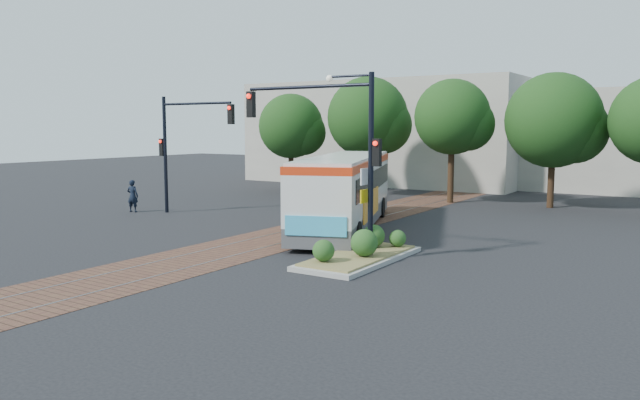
# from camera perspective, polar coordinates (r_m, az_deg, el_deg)

# --- Properties ---
(ground) EXTENTS (120.00, 120.00, 0.00)m
(ground) POSITION_cam_1_polar(r_m,az_deg,el_deg) (24.39, -5.17, -3.83)
(ground) COLOR black
(ground) RESTS_ON ground
(trackbed) EXTENTS (3.60, 40.00, 0.02)m
(trackbed) POSITION_cam_1_polar(r_m,az_deg,el_deg) (27.61, -0.07, -2.56)
(trackbed) COLOR brown
(trackbed) RESTS_ON ground
(tree_row) EXTENTS (26.40, 5.60, 7.67)m
(tree_row) POSITION_cam_1_polar(r_m,az_deg,el_deg) (37.85, 11.80, 7.16)
(tree_row) COLOR #382314
(tree_row) RESTS_ON ground
(warehouses) EXTENTS (40.00, 13.00, 8.00)m
(warehouses) POSITION_cam_1_polar(r_m,az_deg,el_deg) (50.07, 14.96, 5.73)
(warehouses) COLOR #ADA899
(warehouses) RESTS_ON ground
(city_bus) EXTENTS (6.56, 12.03, 3.19)m
(city_bus) POSITION_cam_1_polar(r_m,az_deg,el_deg) (27.28, 2.32, 1.08)
(city_bus) COLOR #49494B
(city_bus) RESTS_ON ground
(traffic_island) EXTENTS (2.20, 5.20, 1.13)m
(traffic_island) POSITION_cam_1_polar(r_m,az_deg,el_deg) (20.98, 3.79, -4.62)
(traffic_island) COLOR gray
(traffic_island) RESTS_ON ground
(signal_pole_main) EXTENTS (5.49, 0.46, 6.00)m
(signal_pole_main) POSITION_cam_1_polar(r_m,az_deg,el_deg) (21.14, 1.71, 5.92)
(signal_pole_main) COLOR black
(signal_pole_main) RESTS_ON ground
(signal_pole_left) EXTENTS (4.99, 0.34, 6.00)m
(signal_pole_left) POSITION_cam_1_polar(r_m,az_deg,el_deg) (32.55, -12.63, 5.51)
(signal_pole_left) COLOR black
(signal_pole_left) RESTS_ON ground
(officer) EXTENTS (0.71, 0.57, 1.70)m
(officer) POSITION_cam_1_polar(r_m,az_deg,el_deg) (34.14, -16.76, 0.36)
(officer) COLOR black
(officer) RESTS_ON ground
(parked_car) EXTENTS (4.38, 2.36, 1.21)m
(parked_car) POSITION_cam_1_polar(r_m,az_deg,el_deg) (38.56, 1.33, 0.97)
(parked_car) COLOR black
(parked_car) RESTS_ON ground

